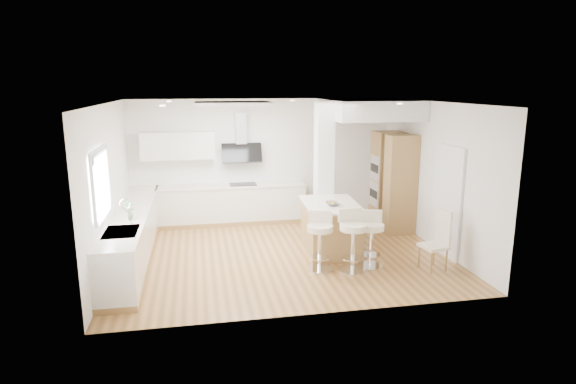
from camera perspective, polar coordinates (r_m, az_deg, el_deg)
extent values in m
plane|color=#AB773F|center=(9.14, -0.73, -7.28)|extent=(6.00, 6.00, 0.00)
cube|color=white|center=(9.14, -0.73, -7.28)|extent=(6.00, 5.00, 0.02)
cube|color=white|center=(11.20, -3.02, 3.82)|extent=(6.00, 0.04, 2.80)
cube|color=white|center=(8.76, -20.46, 0.54)|extent=(0.04, 5.00, 2.80)
cube|color=white|center=(9.74, 16.90, 1.95)|extent=(0.04, 5.00, 2.80)
cube|color=white|center=(9.09, -6.52, 10.42)|extent=(1.40, 0.95, 0.05)
cube|color=white|center=(9.09, -6.51, 10.33)|extent=(1.25, 0.80, 0.03)
cylinder|color=white|center=(9.98, -13.93, 10.39)|extent=(0.10, 0.10, 0.02)
cylinder|color=white|center=(7.98, -14.63, 9.87)|extent=(0.10, 0.10, 0.02)
cylinder|color=white|center=(10.17, 0.53, 10.78)|extent=(0.10, 0.10, 0.02)
cylinder|color=white|center=(10.09, 9.63, 10.60)|extent=(0.10, 0.10, 0.02)
cylinder|color=white|center=(8.70, 13.10, 10.15)|extent=(0.10, 0.10, 0.02)
cube|color=white|center=(7.84, -21.35, 0.99)|extent=(0.03, 1.15, 0.95)
cube|color=white|center=(7.76, -21.58, 4.64)|extent=(0.04, 1.28, 0.06)
cube|color=white|center=(7.95, -20.99, -2.58)|extent=(0.04, 1.28, 0.06)
cube|color=white|center=(7.25, -22.11, 0.03)|extent=(0.04, 0.06, 0.95)
cube|color=white|center=(8.43, -20.57, 1.81)|extent=(0.04, 0.06, 0.95)
cube|color=#A5A8AC|center=(7.76, -21.43, 4.10)|extent=(0.03, 1.18, 0.14)
cube|color=#494039|center=(9.30, 18.36, -1.16)|extent=(0.02, 0.90, 2.00)
cube|color=white|center=(9.29, 18.28, -1.17)|extent=(0.05, 1.00, 2.10)
cube|color=#AA8249|center=(9.31, -17.74, -7.21)|extent=(0.60, 4.50, 0.10)
cube|color=silver|center=(9.18, -17.92, -4.68)|extent=(0.60, 4.50, 0.76)
cube|color=#F3E5CE|center=(9.07, -18.09, -2.26)|extent=(0.63, 4.50, 0.04)
cube|color=silver|center=(7.88, -19.18, -4.50)|extent=(0.50, 0.75, 0.02)
cube|color=silver|center=(7.72, -19.33, -5.24)|extent=(0.40, 0.34, 0.10)
cube|color=silver|center=(8.06, -18.97, -4.46)|extent=(0.40, 0.34, 0.10)
cylinder|color=silver|center=(8.09, -18.14, -2.57)|extent=(0.02, 0.02, 0.36)
torus|color=silver|center=(8.06, -18.72, -1.35)|extent=(0.18, 0.02, 0.18)
imported|color=#428041|center=(8.44, -18.32, -2.07)|extent=(0.17, 0.12, 0.33)
cube|color=#AA8249|center=(11.12, -6.56, -3.44)|extent=(3.30, 0.60, 0.10)
cube|color=silver|center=(11.01, -6.62, -1.29)|extent=(3.30, 0.60, 0.76)
cube|color=#F3E5CE|center=(10.92, -6.67, 0.75)|extent=(3.33, 0.63, 0.04)
cube|color=black|center=(10.93, -5.37, 0.93)|extent=(0.60, 0.40, 0.01)
cube|color=silver|center=(10.88, -12.92, 5.38)|extent=(1.60, 0.34, 0.60)
cube|color=silver|center=(10.95, -5.60, 7.53)|extent=(0.25, 0.18, 0.70)
cube|color=black|center=(10.93, -5.50, 4.62)|extent=(0.90, 0.26, 0.44)
cube|color=white|center=(9.90, 4.27, 2.63)|extent=(0.35, 0.35, 2.80)
cube|color=white|center=(10.51, 9.34, 9.67)|extent=(1.78, 2.20, 0.40)
cube|color=#AA8249|center=(11.00, 11.71, 1.56)|extent=(0.62, 0.62, 2.10)
cube|color=#AA8249|center=(10.37, 13.18, 0.82)|extent=(0.62, 0.40, 2.10)
cube|color=silver|center=(10.84, 10.26, 2.81)|extent=(0.02, 0.55, 0.55)
cube|color=silver|center=(10.95, 10.14, -0.18)|extent=(0.02, 0.55, 0.55)
cube|color=black|center=(10.84, 10.21, 2.80)|extent=(0.01, 0.45, 0.18)
cube|color=black|center=(10.95, 10.09, -0.19)|extent=(0.01, 0.45, 0.18)
cube|color=#AA8249|center=(9.23, 5.06, -4.26)|extent=(1.02, 1.49, 0.88)
cube|color=#F3E5CE|center=(9.10, 5.11, -1.48)|extent=(1.10, 1.58, 0.04)
imported|color=gray|center=(8.94, 5.33, -1.38)|extent=(0.28, 0.28, 0.07)
sphere|color=#CA6C17|center=(8.95, 5.58, -1.36)|extent=(0.08, 0.08, 0.07)
sphere|color=#CA6C17|center=(8.95, 5.04, -1.34)|extent=(0.08, 0.08, 0.07)
sphere|color=#78A436|center=(8.90, 5.38, -1.43)|extent=(0.08, 0.08, 0.07)
cylinder|color=silver|center=(8.39, 3.75, -9.08)|extent=(0.58, 0.58, 0.03)
cylinder|color=silver|center=(8.26, 3.79, -6.85)|extent=(0.09, 0.09, 0.67)
cylinder|color=silver|center=(8.31, 3.78, -7.72)|extent=(0.45, 0.45, 0.02)
cylinder|color=#F2E4C5|center=(8.14, 3.83, -4.31)|extent=(0.55, 0.55, 0.10)
cube|color=#F2E4C5|center=(8.26, 3.93, -2.95)|extent=(0.39, 0.17, 0.23)
cylinder|color=silver|center=(8.39, 7.58, -9.16)|extent=(0.49, 0.49, 0.03)
cylinder|color=silver|center=(8.26, 7.66, -6.81)|extent=(0.08, 0.08, 0.71)
cylinder|color=silver|center=(8.31, 7.63, -7.73)|extent=(0.38, 0.38, 0.02)
cylinder|color=#F2E4C5|center=(8.14, 7.74, -4.14)|extent=(0.47, 0.47, 0.11)
cube|color=#F2E4C5|center=(8.25, 7.35, -2.72)|extent=(0.41, 0.07, 0.24)
cylinder|color=silver|center=(8.63, 9.72, -8.60)|extent=(0.53, 0.53, 0.03)
cylinder|color=silver|center=(8.51, 9.81, -6.50)|extent=(0.08, 0.08, 0.65)
cylinder|color=silver|center=(8.56, 9.77, -7.32)|extent=(0.41, 0.41, 0.02)
cylinder|color=#F2E4C5|center=(8.40, 9.90, -4.11)|extent=(0.51, 0.51, 0.10)
cube|color=#F2E4C5|center=(8.51, 9.81, -2.83)|extent=(0.38, 0.14, 0.22)
cube|color=#F2E4C5|center=(8.60, 16.86, -6.18)|extent=(0.48, 0.48, 0.05)
cube|color=#F2E4C5|center=(8.63, 17.90, -4.13)|extent=(0.12, 0.38, 0.64)
cylinder|color=#AA8249|center=(8.46, 16.62, -8.09)|extent=(0.04, 0.04, 0.39)
cylinder|color=#AA8249|center=(8.69, 15.26, -7.44)|extent=(0.04, 0.04, 0.39)
cylinder|color=#AA8249|center=(8.66, 18.27, -7.71)|extent=(0.04, 0.04, 0.39)
cylinder|color=#AA8249|center=(8.89, 16.90, -7.09)|extent=(0.04, 0.04, 0.39)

